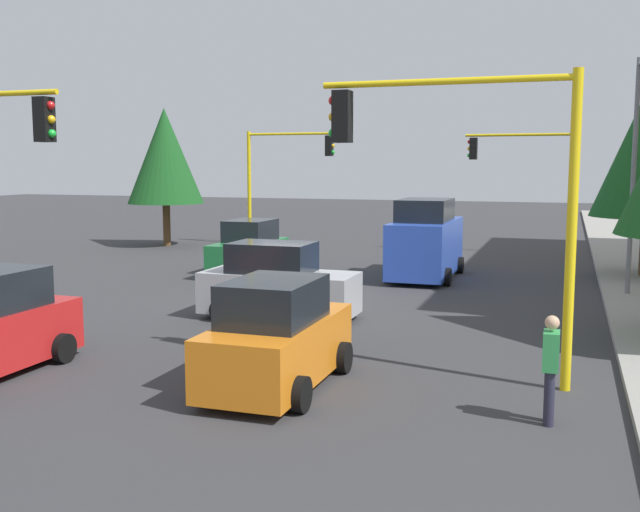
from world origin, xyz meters
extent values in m
plane|color=#353538|center=(0.00, 0.00, 0.00)|extent=(120.00, 120.00, 0.00)
cylinder|color=yellow|center=(-14.00, 7.50, 2.68)|extent=(0.18, 0.18, 5.37)
cylinder|color=yellow|center=(-14.00, 5.25, 5.22)|extent=(0.12, 4.50, 0.12)
cube|color=black|center=(-14.00, 3.36, 4.64)|extent=(0.36, 0.32, 0.96)
sphere|color=red|center=(-14.00, 3.18, 4.94)|extent=(0.18, 0.18, 0.18)
sphere|color=yellow|center=(-14.00, 3.18, 4.64)|extent=(0.18, 0.18, 0.18)
sphere|color=green|center=(-14.00, 3.18, 4.34)|extent=(0.18, 0.18, 0.18)
cylinder|color=yellow|center=(-14.00, -7.50, 2.77)|extent=(0.18, 0.18, 5.54)
cylinder|color=yellow|center=(-14.00, -5.25, 5.39)|extent=(0.12, 4.50, 0.12)
cube|color=black|center=(-14.00, -3.36, 4.81)|extent=(0.36, 0.32, 0.96)
sphere|color=red|center=(-14.00, -3.18, 5.11)|extent=(0.18, 0.18, 0.18)
sphere|color=yellow|center=(-14.00, -3.18, 4.81)|extent=(0.18, 0.18, 0.18)
sphere|color=green|center=(-14.00, -3.18, 4.51)|extent=(0.18, 0.18, 0.18)
cube|color=black|center=(6.00, -3.36, 4.93)|extent=(0.36, 0.32, 0.96)
sphere|color=red|center=(6.00, -3.18, 5.23)|extent=(0.18, 0.18, 0.18)
sphere|color=yellow|center=(6.00, -3.18, 4.93)|extent=(0.18, 0.18, 0.18)
sphere|color=green|center=(6.00, -3.18, 4.63)|extent=(0.18, 0.18, 0.18)
cylinder|color=yellow|center=(6.00, 7.50, 2.79)|extent=(0.18, 0.18, 5.58)
cylinder|color=yellow|center=(6.00, 5.25, 5.43)|extent=(0.12, 4.50, 0.12)
cube|color=black|center=(6.00, 3.36, 4.85)|extent=(0.36, 0.32, 0.96)
sphere|color=red|center=(6.00, 3.18, 5.15)|extent=(0.18, 0.18, 0.18)
sphere|color=yellow|center=(6.00, 3.18, 4.85)|extent=(0.18, 0.18, 0.18)
sphere|color=green|center=(6.00, 3.18, 4.55)|extent=(0.18, 0.18, 0.18)
cylinder|color=slate|center=(-4.00, 9.20, 3.50)|extent=(0.14, 0.14, 7.00)
cylinder|color=brown|center=(-12.00, -11.00, 1.14)|extent=(0.36, 0.36, 2.27)
cone|color=#19511E|center=(-12.00, -11.00, 4.35)|extent=(3.64, 3.64, 4.55)
cube|color=blue|center=(-6.01, 2.77, 1.09)|extent=(4.80, 1.90, 1.85)
cube|color=black|center=(-5.77, 2.77, 2.40)|extent=(2.50, 1.67, 0.76)
cylinder|color=black|center=(-7.50, 1.76, 0.30)|extent=(0.60, 0.20, 0.60)
cylinder|color=black|center=(-7.50, 3.78, 0.30)|extent=(0.60, 0.20, 0.60)
cylinder|color=black|center=(-4.53, 1.76, 0.30)|extent=(0.60, 0.20, 0.60)
cylinder|color=black|center=(-4.53, 3.78, 0.30)|extent=(0.60, 0.20, 0.60)
cube|color=#B2B5BA|center=(2.00, 0.47, 0.69)|extent=(1.65, 3.97, 1.05)
cube|color=black|center=(2.00, 0.27, 1.60)|extent=(1.46, 2.07, 0.76)
cylinder|color=black|center=(1.11, 1.71, 0.30)|extent=(0.20, 0.60, 0.60)
cylinder|color=black|center=(2.89, 1.71, 0.30)|extent=(0.20, 0.60, 0.60)
cylinder|color=black|center=(1.11, -0.76, 0.30)|extent=(0.20, 0.60, 0.60)
cylinder|color=black|center=(2.89, -0.76, 0.30)|extent=(0.20, 0.60, 0.60)
cylinder|color=black|center=(7.34, -2.07, 0.30)|extent=(0.60, 0.20, 0.60)
cube|color=orange|center=(7.42, 2.60, 0.69)|extent=(3.85, 1.62, 1.05)
cube|color=black|center=(7.61, 2.60, 1.60)|extent=(2.00, 1.42, 0.76)
cylinder|color=black|center=(6.22, 1.74, 0.30)|extent=(0.60, 0.20, 0.60)
cylinder|color=black|center=(6.22, 3.47, 0.30)|extent=(0.60, 0.20, 0.60)
cylinder|color=black|center=(8.61, 1.74, 0.30)|extent=(0.60, 0.20, 0.60)
cylinder|color=black|center=(8.61, 3.47, 0.30)|extent=(0.60, 0.20, 0.60)
cube|color=#1E7238|center=(-4.66, -3.38, 0.69)|extent=(3.79, 1.63, 1.05)
cube|color=black|center=(-4.85, -3.38, 1.60)|extent=(1.97, 1.43, 0.76)
cylinder|color=black|center=(-3.48, -2.50, 0.30)|extent=(0.60, 0.20, 0.60)
cylinder|color=black|center=(-3.48, -4.25, 0.30)|extent=(0.60, 0.20, 0.60)
cylinder|color=black|center=(-5.83, -2.50, 0.30)|extent=(0.60, 0.20, 0.60)
cylinder|color=black|center=(-5.83, -4.25, 0.30)|extent=(0.60, 0.20, 0.60)
cylinder|color=#262638|center=(7.98, 7.27, 0.42)|extent=(0.16, 0.16, 0.85)
cylinder|color=#262638|center=(7.78, 7.27, 0.42)|extent=(0.16, 0.16, 0.85)
cube|color=green|center=(7.88, 7.27, 1.15)|extent=(0.40, 0.24, 0.60)
sphere|color=tan|center=(7.88, 7.27, 1.59)|extent=(0.22, 0.22, 0.22)
camera|label=1|loc=(19.35, 7.42, 3.98)|focal=41.32mm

